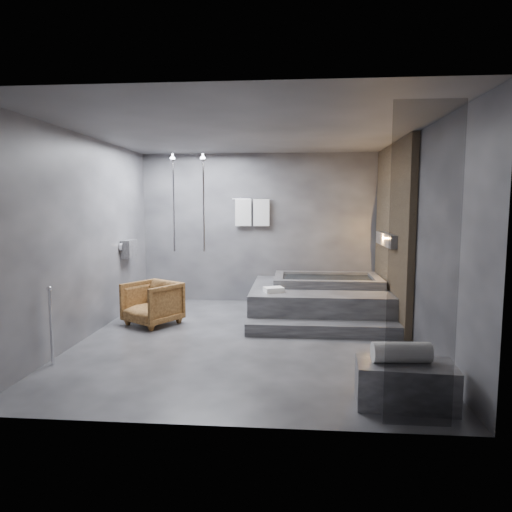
{
  "coord_description": "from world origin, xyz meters",
  "views": [
    {
      "loc": [
        0.63,
        -6.11,
        1.86
      ],
      "look_at": [
        0.1,
        0.3,
        1.12
      ],
      "focal_mm": 32.0,
      "sensor_mm": 36.0,
      "label": 1
    }
  ],
  "objects": [
    {
      "name": "room",
      "position": [
        0.4,
        0.24,
        1.73
      ],
      "size": [
        5.0,
        5.04,
        2.82
      ],
      "color": "#2D2D2F",
      "rests_on": "ground"
    },
    {
      "name": "tub_deck",
      "position": [
        1.05,
        1.45,
        0.25
      ],
      "size": [
        2.2,
        2.0,
        0.5
      ],
      "primitive_type": "cube",
      "color": "#323234",
      "rests_on": "ground"
    },
    {
      "name": "tub_step",
      "position": [
        1.05,
        0.27,
        0.09
      ],
      "size": [
        2.2,
        0.36,
        0.18
      ],
      "primitive_type": "cube",
      "color": "#323234",
      "rests_on": "ground"
    },
    {
      "name": "concrete_bench",
      "position": [
        1.67,
        -1.94,
        0.2
      ],
      "size": [
        0.92,
        0.55,
        0.4
      ],
      "primitive_type": "cube",
      "rotation": [
        0.0,
        0.0,
        -0.07
      ],
      "color": "#353538",
      "rests_on": "ground"
    },
    {
      "name": "driftwood_chair",
      "position": [
        -1.55,
        0.66,
        0.33
      ],
      "size": [
        0.99,
        1.0,
        0.67
      ],
      "primitive_type": "imported",
      "rotation": [
        0.0,
        0.0,
        -0.57
      ],
      "color": "#462911",
      "rests_on": "ground"
    },
    {
      "name": "rolled_towel",
      "position": [
        1.63,
        -1.92,
        0.49
      ],
      "size": [
        0.55,
        0.23,
        0.19
      ],
      "primitive_type": "cylinder",
      "rotation": [
        0.0,
        1.57,
        0.08
      ],
      "color": "silver",
      "rests_on": "concrete_bench"
    },
    {
      "name": "deck_towel",
      "position": [
        0.33,
        0.85,
        0.54
      ],
      "size": [
        0.35,
        0.3,
        0.08
      ],
      "primitive_type": "cube",
      "rotation": [
        0.0,
        0.0,
        0.38
      ],
      "color": "white",
      "rests_on": "tub_deck"
    }
  ]
}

